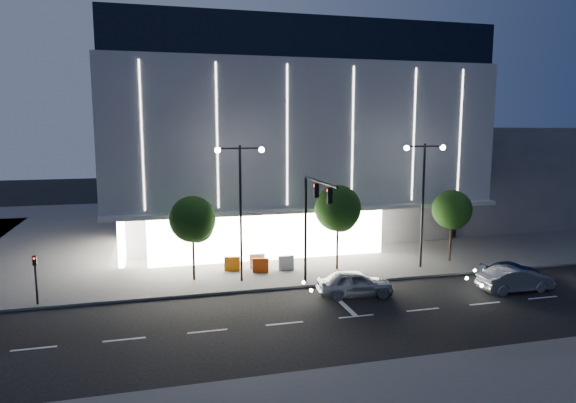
# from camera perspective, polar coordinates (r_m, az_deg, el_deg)

# --- Properties ---
(ground) EXTENTS (160.00, 160.00, 0.00)m
(ground) POSITION_cam_1_polar(r_m,az_deg,el_deg) (29.35, 2.75, -11.97)
(ground) COLOR black
(ground) RESTS_ON ground
(sidewalk_museum) EXTENTS (70.00, 40.00, 0.15)m
(sidewalk_museum) POSITION_cam_1_polar(r_m,az_deg,el_deg) (52.94, 0.15, -2.61)
(sidewalk_museum) COLOR #474747
(sidewalk_museum) RESTS_ON ground
(museum) EXTENTS (30.00, 25.80, 18.00)m
(museum) POSITION_cam_1_polar(r_m,az_deg,el_deg) (49.83, -1.61, 7.34)
(museum) COLOR #4C4C51
(museum) RESTS_ON ground
(annex_building) EXTENTS (16.00, 20.00, 10.00)m
(annex_building) POSITION_cam_1_polar(r_m,az_deg,el_deg) (61.04, 19.60, 3.04)
(annex_building) COLOR #4C4C51
(annex_building) RESTS_ON ground
(traffic_mast) EXTENTS (0.33, 5.89, 7.07)m
(traffic_mast) POSITION_cam_1_polar(r_m,az_deg,el_deg) (31.42, 2.74, -1.10)
(traffic_mast) COLOR black
(traffic_mast) RESTS_ON ground
(street_lamp_west) EXTENTS (3.16, 0.36, 9.00)m
(street_lamp_west) POSITION_cam_1_polar(r_m,az_deg,el_deg) (32.93, -5.30, 0.95)
(street_lamp_west) COLOR black
(street_lamp_west) RESTS_ON ground
(street_lamp_east) EXTENTS (3.16, 0.36, 9.00)m
(street_lamp_east) POSITION_cam_1_polar(r_m,az_deg,el_deg) (37.30, 14.81, 1.59)
(street_lamp_east) COLOR black
(street_lamp_east) RESTS_ON ground
(ped_signal_far) EXTENTS (0.22, 0.24, 3.00)m
(ped_signal_far) POSITION_cam_1_polar(r_m,az_deg,el_deg) (32.53, -26.25, -7.31)
(ped_signal_far) COLOR black
(ped_signal_far) RESTS_ON ground
(tree_left) EXTENTS (3.02, 3.02, 5.72)m
(tree_left) POSITION_cam_1_polar(r_m,az_deg,el_deg) (33.90, -10.51, -2.23)
(tree_left) COLOR black
(tree_left) RESTS_ON ground
(tree_mid) EXTENTS (3.25, 3.25, 6.15)m
(tree_mid) POSITION_cam_1_polar(r_m,az_deg,el_deg) (35.94, 5.58, -1.04)
(tree_mid) COLOR black
(tree_mid) RESTS_ON ground
(tree_right) EXTENTS (2.91, 2.91, 5.51)m
(tree_right) POSITION_cam_1_polar(r_m,az_deg,el_deg) (40.00, 17.76, -1.09)
(tree_right) COLOR black
(tree_right) RESTS_ON ground
(car_lead) EXTENTS (4.79, 2.35, 1.57)m
(car_lead) POSITION_cam_1_polar(r_m,az_deg,el_deg) (31.62, 7.44, -9.01)
(car_lead) COLOR #9DA0A5
(car_lead) RESTS_ON ground
(car_second) EXTENTS (4.63, 1.66, 1.52)m
(car_second) POSITION_cam_1_polar(r_m,az_deg,el_deg) (35.23, 23.91, -7.89)
(car_second) COLOR #9C9EA3
(car_second) RESTS_ON ground
(car_third) EXTENTS (4.46, 2.28, 1.24)m
(car_third) POSITION_cam_1_polar(r_m,az_deg,el_deg) (37.53, 23.59, -7.11)
(car_third) COLOR navy
(car_third) RESTS_ON ground
(barrier_a) EXTENTS (1.13, 0.45, 1.00)m
(barrier_a) POSITION_cam_1_polar(r_m,az_deg,el_deg) (36.36, -6.22, -6.88)
(barrier_a) COLOR orange
(barrier_a) RESTS_ON sidewalk_museum
(barrier_b) EXTENTS (1.10, 0.26, 1.00)m
(barrier_b) POSITION_cam_1_polar(r_m,az_deg,el_deg) (36.97, -3.46, -6.59)
(barrier_b) COLOR silver
(barrier_b) RESTS_ON sidewalk_museum
(barrier_c) EXTENTS (1.13, 0.51, 1.00)m
(barrier_c) POSITION_cam_1_polar(r_m,az_deg,el_deg) (35.78, -3.05, -7.10)
(barrier_c) COLOR #CB3F0B
(barrier_c) RESTS_ON sidewalk_museum
(barrier_d) EXTENTS (1.11, 0.30, 1.00)m
(barrier_d) POSITION_cam_1_polar(r_m,az_deg,el_deg) (36.39, -0.21, -6.82)
(barrier_d) COLOR #B8B8B8
(barrier_d) RESTS_ON sidewalk_museum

